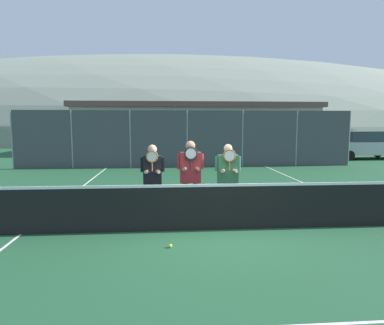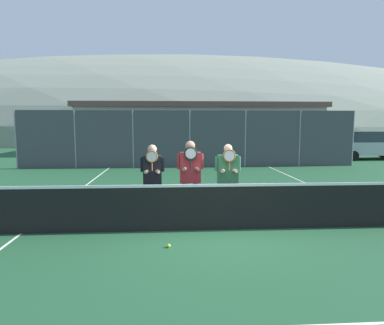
{
  "view_description": "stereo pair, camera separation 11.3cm",
  "coord_description": "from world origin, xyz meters",
  "px_view_note": "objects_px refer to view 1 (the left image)",
  "views": [
    {
      "loc": [
        -1.13,
        -6.97,
        2.26
      ],
      "look_at": [
        -0.5,
        0.92,
        1.34
      ],
      "focal_mm": 32.0,
      "sensor_mm": 36.0,
      "label": 1
    },
    {
      "loc": [
        -1.02,
        -6.98,
        2.26
      ],
      "look_at": [
        -0.5,
        0.92,
        1.34
      ],
      "focal_mm": 32.0,
      "sensor_mm": 36.0,
      "label": 2
    }
  ],
  "objects_px": {
    "car_right_of_center": "(365,145)",
    "car_left_of_center": "(201,145)",
    "player_center_left": "(190,173)",
    "car_center": "(284,145)",
    "player_leftmost": "(153,177)",
    "player_center_right": "(228,175)",
    "tennis_ball_on_court": "(170,246)",
    "car_far_left": "(114,146)"
  },
  "relations": [
    {
      "from": "player_center_right",
      "to": "car_left_of_center",
      "type": "bearing_deg",
      "value": 86.76
    },
    {
      "from": "car_left_of_center",
      "to": "car_center",
      "type": "relative_size",
      "value": 1.08
    },
    {
      "from": "car_far_left",
      "to": "car_left_of_center",
      "type": "xyz_separation_m",
      "value": [
        5.12,
        0.07,
        0.04
      ]
    },
    {
      "from": "player_leftmost",
      "to": "car_left_of_center",
      "type": "distance_m",
      "value": 12.61
    },
    {
      "from": "car_right_of_center",
      "to": "player_center_right",
      "type": "bearing_deg",
      "value": -130.92
    },
    {
      "from": "player_leftmost",
      "to": "player_center_left",
      "type": "relative_size",
      "value": 0.95
    },
    {
      "from": "car_left_of_center",
      "to": "tennis_ball_on_court",
      "type": "relative_size",
      "value": 66.35
    },
    {
      "from": "player_center_left",
      "to": "car_left_of_center",
      "type": "distance_m",
      "value": 12.49
    },
    {
      "from": "player_center_right",
      "to": "player_center_left",
      "type": "bearing_deg",
      "value": -179.88
    },
    {
      "from": "player_center_right",
      "to": "car_center",
      "type": "relative_size",
      "value": 0.42
    },
    {
      "from": "player_leftmost",
      "to": "car_center",
      "type": "xyz_separation_m",
      "value": [
        7.6,
        12.76,
        -0.11
      ]
    },
    {
      "from": "player_leftmost",
      "to": "tennis_ball_on_court",
      "type": "relative_size",
      "value": 25.98
    },
    {
      "from": "car_right_of_center",
      "to": "tennis_ball_on_court",
      "type": "distance_m",
      "value": 19.18
    },
    {
      "from": "car_left_of_center",
      "to": "tennis_ball_on_court",
      "type": "bearing_deg",
      "value": -98.33
    },
    {
      "from": "car_center",
      "to": "player_center_left",
      "type": "bearing_deg",
      "value": -117.81
    },
    {
      "from": "car_center",
      "to": "car_right_of_center",
      "type": "distance_m",
      "value": 5.23
    },
    {
      "from": "car_left_of_center",
      "to": "car_center",
      "type": "height_order",
      "value": "car_left_of_center"
    },
    {
      "from": "player_leftmost",
      "to": "car_left_of_center",
      "type": "bearing_deg",
      "value": 78.86
    },
    {
      "from": "player_center_left",
      "to": "tennis_ball_on_court",
      "type": "relative_size",
      "value": 27.21
    },
    {
      "from": "player_leftmost",
      "to": "car_far_left",
      "type": "distance_m",
      "value": 12.6
    },
    {
      "from": "player_center_right",
      "to": "tennis_ball_on_court",
      "type": "distance_m",
      "value": 2.43
    },
    {
      "from": "car_left_of_center",
      "to": "player_center_left",
      "type": "bearing_deg",
      "value": -97.22
    },
    {
      "from": "car_right_of_center",
      "to": "car_left_of_center",
      "type": "bearing_deg",
      "value": -177.69
    },
    {
      "from": "car_center",
      "to": "car_right_of_center",
      "type": "xyz_separation_m",
      "value": [
        5.23,
        0.03,
        -0.03
      ]
    },
    {
      "from": "car_far_left",
      "to": "tennis_ball_on_court",
      "type": "xyz_separation_m",
      "value": [
        3.05,
        -14.06,
        -0.87
      ]
    },
    {
      "from": "player_center_left",
      "to": "car_far_left",
      "type": "height_order",
      "value": "player_center_left"
    },
    {
      "from": "tennis_ball_on_court",
      "to": "player_center_left",
      "type": "bearing_deg",
      "value": 73.99
    },
    {
      "from": "player_center_right",
      "to": "car_right_of_center",
      "type": "relative_size",
      "value": 0.38
    },
    {
      "from": "player_leftmost",
      "to": "tennis_ball_on_court",
      "type": "height_order",
      "value": "player_leftmost"
    },
    {
      "from": "player_center_left",
      "to": "car_left_of_center",
      "type": "relative_size",
      "value": 0.41
    },
    {
      "from": "player_leftmost",
      "to": "car_left_of_center",
      "type": "height_order",
      "value": "car_left_of_center"
    },
    {
      "from": "player_center_left",
      "to": "player_leftmost",
      "type": "bearing_deg",
      "value": 179.02
    },
    {
      "from": "player_center_left",
      "to": "player_center_right",
      "type": "relative_size",
      "value": 1.04
    },
    {
      "from": "player_leftmost",
      "to": "car_left_of_center",
      "type": "relative_size",
      "value": 0.39
    },
    {
      "from": "car_center",
      "to": "tennis_ball_on_court",
      "type": "xyz_separation_m",
      "value": [
        -7.24,
        -14.51,
        -0.89
      ]
    },
    {
      "from": "car_far_left",
      "to": "car_right_of_center",
      "type": "relative_size",
      "value": 0.88
    },
    {
      "from": "car_right_of_center",
      "to": "tennis_ball_on_court",
      "type": "xyz_separation_m",
      "value": [
        -12.47,
        -14.54,
        -0.86
      ]
    },
    {
      "from": "player_center_left",
      "to": "car_far_left",
      "type": "distance_m",
      "value": 12.82
    },
    {
      "from": "car_right_of_center",
      "to": "tennis_ball_on_court",
      "type": "bearing_deg",
      "value": -130.6
    },
    {
      "from": "player_leftmost",
      "to": "player_center_right",
      "type": "bearing_deg",
      "value": -0.43
    },
    {
      "from": "car_left_of_center",
      "to": "car_center",
      "type": "distance_m",
      "value": 5.18
    },
    {
      "from": "car_left_of_center",
      "to": "car_center",
      "type": "bearing_deg",
      "value": 4.28
    }
  ]
}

